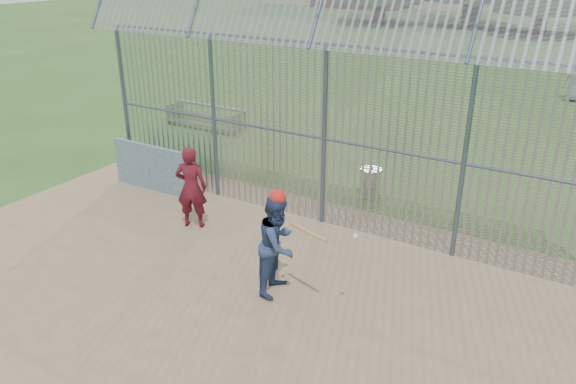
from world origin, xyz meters
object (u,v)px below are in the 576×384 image
Objects in this scene: dugout_wall at (153,168)px; bleacher at (205,116)px; batter at (278,245)px; onlooker at (191,187)px; trash_can at (370,182)px.

dugout_wall is 5.73m from bleacher.
onlooker is at bearing 61.31° from batter.
onlooker is 2.27× the size of trash_can.
trash_can is 7.87m from bleacher.
trash_can is at bearing -151.67° from onlooker.
batter is at bearing 133.28° from onlooker.
dugout_wall is 1.35× the size of batter.
dugout_wall is 5.56m from trash_can.
dugout_wall is 1.34× the size of onlooker.
batter is 3.25m from onlooker.
batter is at bearing -23.72° from dugout_wall.
onlooker is 7.84m from bleacher.
dugout_wall reaches higher than bleacher.
batter is 10.74m from bleacher.
onlooker reaches higher than batter.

